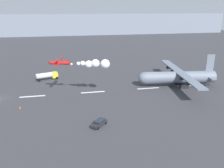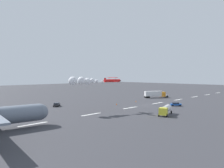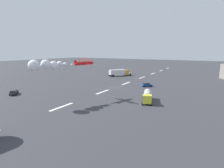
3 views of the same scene
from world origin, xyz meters
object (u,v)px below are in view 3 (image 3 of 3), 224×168
Objects in this scene: followme_car_yellow at (14,92)px; traffic_cone_near at (104,82)px; airport_staff_sedan at (147,85)px; traffic_cone_far at (86,87)px; stunt_biplane_red at (50,65)px; fuel_tanker_truck at (147,96)px; semi_truck_orange at (119,72)px.

traffic_cone_near is (-33.94, 14.01, -0.44)m from followme_car_yellow.
airport_staff_sedan is 24.47m from traffic_cone_far.
stunt_biplane_red is 25.04× the size of traffic_cone_far.
traffic_cone_near is at bearing -86.67° from airport_staff_sedan.
traffic_cone_near is (1.15, -19.80, -0.44)m from airport_staff_sedan.
airport_staff_sedan is at bearing 136.06° from followme_car_yellow.
fuel_tanker_truck reaches higher than traffic_cone_far.
traffic_cone_near is (-34.75, -5.48, -10.42)m from stunt_biplane_red.
semi_truck_orange is at bearing -132.00° from airport_staff_sedan.
traffic_cone_far is (-5.95, -26.98, -1.36)m from fuel_tanker_truck.
traffic_cone_far is (-20.36, 14.28, -0.44)m from followme_car_yellow.
traffic_cone_near is at bearing -178.88° from traffic_cone_far.
followme_car_yellow reaches higher than traffic_cone_near.
stunt_biplane_red is 1.47× the size of semi_truck_orange.
fuel_tanker_truck is at bearing 19.80° from airport_staff_sedan.
stunt_biplane_red is 21.91m from followme_car_yellow.
semi_truck_orange is 3.02× the size of airport_staff_sedan.
stunt_biplane_red is 25.04× the size of traffic_cone_near.
fuel_tanker_truck reaches higher than traffic_cone_near.
semi_truck_orange is at bearing -170.57° from stunt_biplane_red.
fuel_tanker_truck is at bearing 54.37° from traffic_cone_near.
fuel_tanker_truck reaches higher than followme_car_yellow.
semi_truck_orange is at bearing 170.01° from followme_car_yellow.
traffic_cone_far is at bearing 1.12° from traffic_cone_near.
stunt_biplane_red is 4.43× the size of airport_staff_sedan.
stunt_biplane_red is 58.81m from semi_truck_orange.
traffic_cone_near is at bearing 157.57° from followme_car_yellow.
airport_staff_sedan is 19.84m from traffic_cone_near.
stunt_biplane_red is at bearing 8.96° from traffic_cone_near.
stunt_biplane_red is 28.06m from fuel_tanker_truck.
traffic_cone_near and traffic_cone_far have the same top height.
fuel_tanker_truck is at bearing 36.59° from semi_truck_orange.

